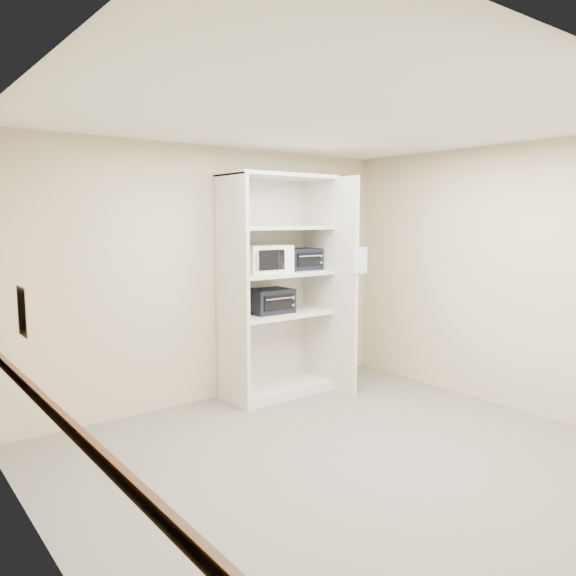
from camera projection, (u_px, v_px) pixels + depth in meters
floor at (341, 458)px, 4.59m from camera, size 4.50×4.00×0.01m
ceiling at (345, 119)px, 4.26m from camera, size 4.50×4.00×0.01m
wall_back at (215, 275)px, 5.99m from camera, size 4.50×0.02×2.70m
wall_left at (41, 329)px, 3.06m from camera, size 0.02×4.00×2.70m
wall_right at (503, 277)px, 5.78m from camera, size 0.02×4.00×2.70m
shelving_unit at (281, 293)px, 6.19m from camera, size 1.24×0.92×2.42m
microwave at (266, 259)px, 6.04m from camera, size 0.53×0.43×0.30m
toaster_oven_upper at (300, 259)px, 6.36m from camera, size 0.42×0.32×0.24m
toaster_oven_lower at (269, 301)px, 6.14m from camera, size 0.48×0.36×0.26m
paper_sign at (360, 260)px, 6.01m from camera, size 0.22×0.02×0.27m
chair_rail at (50, 407)px, 3.13m from camera, size 0.04×3.98×0.08m
wall_poster at (23, 311)px, 3.43m from camera, size 0.01×0.23×0.32m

